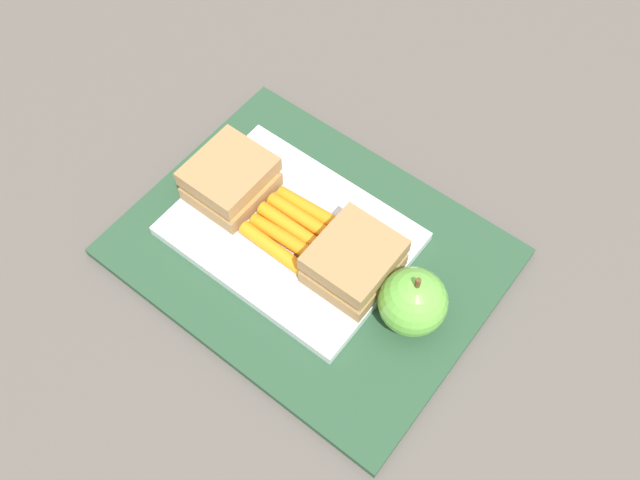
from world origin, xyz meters
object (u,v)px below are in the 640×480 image
Objects in this scene: food_tray at (291,234)px; carrot_sticks_bundle at (291,227)px; sandwich_half_left at (230,179)px; sandwich_half_right at (354,262)px; apple at (415,299)px.

carrot_sticks_bundle is at bearing -7.14° from food_tray.
food_tray is 2.88× the size of sandwich_half_left.
apple reaches higher than sandwich_half_right.
sandwich_half_right is 1.05× the size of apple.
sandwich_half_left is 0.22m from apple.
sandwich_half_left is at bearing 180.00° from sandwich_half_right.
food_tray is 0.08m from sandwich_half_left.
apple is at bearing 3.15° from sandwich_half_right.
sandwich_half_right is at bearing 0.02° from carrot_sticks_bundle.
carrot_sticks_bundle is at bearing -179.98° from sandwich_half_right.
food_tray is at bearing 0.00° from sandwich_half_left.
sandwich_half_left is (-0.08, 0.00, 0.03)m from food_tray.
sandwich_half_right reaches higher than carrot_sticks_bundle.
food_tray is 3.03× the size of apple.
apple is (0.15, 0.00, 0.03)m from food_tray.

